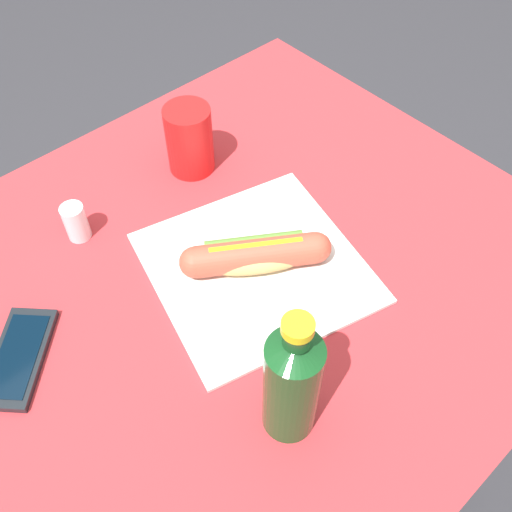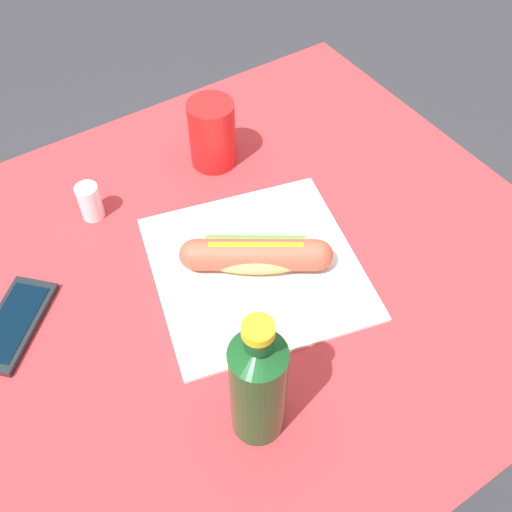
% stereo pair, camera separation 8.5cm
% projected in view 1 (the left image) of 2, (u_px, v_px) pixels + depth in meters
% --- Properties ---
extents(ground_plane, '(6.00, 6.00, 0.00)m').
position_uv_depth(ground_plane, '(237.00, 458.00, 1.44)').
color(ground_plane, '#2D2D33').
rests_on(ground_plane, ground).
extents(dining_table, '(1.03, 0.85, 0.75)m').
position_uv_depth(dining_table, '(228.00, 332.00, 0.97)').
color(dining_table, brown).
rests_on(dining_table, ground).
extents(paper_wrapper, '(0.36, 0.36, 0.01)m').
position_uv_depth(paper_wrapper, '(256.00, 267.00, 0.87)').
color(paper_wrapper, silver).
rests_on(paper_wrapper, dining_table).
extents(hot_dog, '(0.20, 0.14, 0.05)m').
position_uv_depth(hot_dog, '(256.00, 255.00, 0.85)').
color(hot_dog, tan).
rests_on(hot_dog, paper_wrapper).
extents(cell_phone, '(0.15, 0.15, 0.01)m').
position_uv_depth(cell_phone, '(19.00, 357.00, 0.77)').
color(cell_phone, black).
rests_on(cell_phone, dining_table).
extents(soda_bottle, '(0.07, 0.07, 0.22)m').
position_uv_depth(soda_bottle, '(292.00, 382.00, 0.65)').
color(soda_bottle, '#14471E').
rests_on(soda_bottle, dining_table).
extents(drinking_cup, '(0.08, 0.08, 0.12)m').
position_uv_depth(drinking_cup, '(189.00, 140.00, 0.97)').
color(drinking_cup, red).
rests_on(drinking_cup, dining_table).
extents(salt_shaker, '(0.04, 0.04, 0.06)m').
position_uv_depth(salt_shaker, '(76.00, 222.00, 0.89)').
color(salt_shaker, silver).
rests_on(salt_shaker, dining_table).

